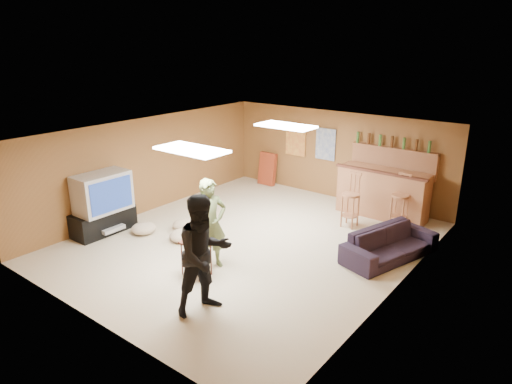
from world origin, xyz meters
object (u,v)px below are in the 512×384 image
Objects in this scene: tv_body at (102,192)px; sofa at (390,244)px; bar_counter at (382,193)px; tray_table at (196,258)px; person_black at (204,255)px; person_olive at (211,224)px.

tv_body is 0.57× the size of sofa.
bar_counter is 4.78m from tray_table.
person_black is at bearing -95.55° from bar_counter.
person_olive is at bearing -108.26° from bar_counter.
sofa is at bearing 48.16° from tray_table.
sofa is at bearing -24.48° from person_olive.
sofa is (2.37, 2.27, -0.53)m from person_olive.
bar_counter is 1.04× the size of sofa.
person_olive is at bearing 5.36° from tv_body.
person_olive reaches higher than sofa.
tv_body is 3.73m from person_black.
bar_counter is at bearing 12.15° from person_black.
person_black is at bearing 173.16° from sofa.
person_black is at bearing -12.45° from tv_body.
bar_counter is at bearing 44.50° from sofa.
person_olive is at bearing 57.07° from person_black.
person_olive is 0.85× the size of sofa.
bar_counter is 1.23× the size of person_olive.
person_black reaches higher than tray_table.
person_black reaches higher than bar_counter.
tray_table is (2.77, -0.12, -0.59)m from tv_body.
person_olive reaches higher than tv_body.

